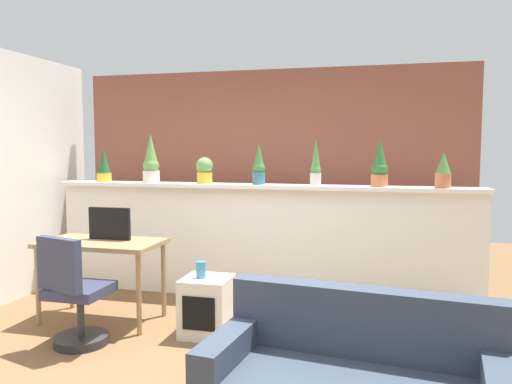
% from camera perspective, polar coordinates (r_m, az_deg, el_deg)
% --- Properties ---
extents(ground_plane, '(12.00, 12.00, 0.00)m').
position_cam_1_polar(ground_plane, '(3.70, -7.70, -20.67)').
color(ground_plane, brown).
extents(divider_wall, '(4.53, 0.16, 1.18)m').
position_cam_1_polar(divider_wall, '(5.34, 0.24, -5.87)').
color(divider_wall, white).
rests_on(divider_wall, ground).
extents(plant_shelf, '(4.53, 0.29, 0.04)m').
position_cam_1_polar(plant_shelf, '(5.22, 0.13, 0.66)').
color(plant_shelf, white).
rests_on(plant_shelf, divider_wall).
extents(brick_wall_behind, '(4.53, 0.10, 2.50)m').
position_cam_1_polar(brick_wall_behind, '(5.83, 1.65, 1.58)').
color(brick_wall_behind, brown).
rests_on(brick_wall_behind, ground).
extents(potted_plant_0, '(0.16, 0.16, 0.39)m').
position_cam_1_polar(potted_plant_0, '(5.93, -17.02, 2.94)').
color(potted_plant_0, gold).
rests_on(potted_plant_0, plant_shelf).
extents(potted_plant_1, '(0.18, 0.18, 0.53)m').
position_cam_1_polar(potted_plant_1, '(5.64, -11.93, 3.45)').
color(potted_plant_1, silver).
rests_on(potted_plant_1, plant_shelf).
extents(potted_plant_2, '(0.18, 0.18, 0.28)m').
position_cam_1_polar(potted_plant_2, '(5.41, -5.91, 2.53)').
color(potted_plant_2, gold).
rests_on(potted_plant_2, plant_shelf).
extents(potted_plant_3, '(0.13, 0.13, 0.43)m').
position_cam_1_polar(potted_plant_3, '(5.20, 0.32, 2.99)').
color(potted_plant_3, '#386B84').
rests_on(potted_plant_3, plant_shelf).
extents(potted_plant_4, '(0.11, 0.11, 0.48)m').
position_cam_1_polar(potted_plant_4, '(5.07, 6.85, 3.10)').
color(potted_plant_4, silver).
rests_on(potted_plant_4, plant_shelf).
extents(potted_plant_5, '(0.17, 0.17, 0.47)m').
position_cam_1_polar(potted_plant_5, '(5.08, 13.97, 2.94)').
color(potted_plant_5, '#C66B42').
rests_on(potted_plant_5, plant_shelf).
extents(potted_plant_6, '(0.15, 0.15, 0.34)m').
position_cam_1_polar(potted_plant_6, '(5.06, 20.64, 2.30)').
color(potted_plant_6, '#C66B42').
rests_on(potted_plant_6, plant_shelf).
extents(desk, '(1.10, 0.60, 0.75)m').
position_cam_1_polar(desk, '(4.83, -17.28, -6.35)').
color(desk, '#99754C').
rests_on(desk, ground).
extents(tv_monitor, '(0.41, 0.04, 0.30)m').
position_cam_1_polar(tv_monitor, '(4.84, -16.41, -3.49)').
color(tv_monitor, black).
rests_on(tv_monitor, desk).
extents(office_chair, '(0.49, 0.50, 0.91)m').
position_cam_1_polar(office_chair, '(4.34, -20.07, -11.47)').
color(office_chair, '#262628').
rests_on(office_chair, ground).
extents(side_cube_shelf, '(0.40, 0.41, 0.50)m').
position_cam_1_polar(side_cube_shelf, '(4.39, -5.67, -12.90)').
color(side_cube_shelf, silver).
rests_on(side_cube_shelf, ground).
extents(vase_on_shelf, '(0.08, 0.08, 0.14)m').
position_cam_1_polar(vase_on_shelf, '(4.31, -6.31, -8.82)').
color(vase_on_shelf, teal).
rests_on(vase_on_shelf, side_cube_shelf).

